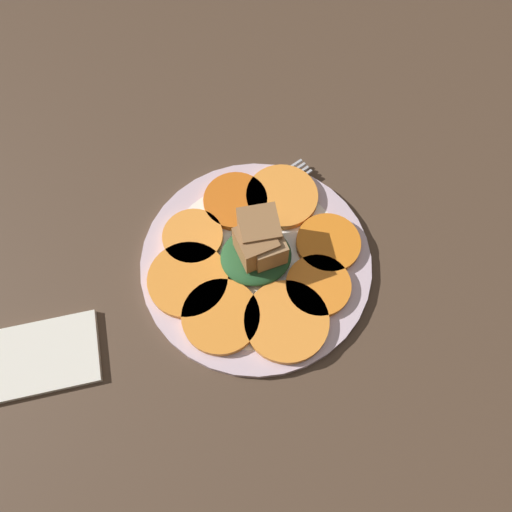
{
  "coord_description": "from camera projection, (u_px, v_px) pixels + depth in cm",
  "views": [
    {
      "loc": [
        5.2,
        23.34,
        56.78
      ],
      "look_at": [
        0.0,
        0.0,
        4.1
      ],
      "focal_mm": 35.0,
      "sensor_mm": 36.0,
      "label": 1
    }
  ],
  "objects": [
    {
      "name": "carrot_slice_5",
      "position": [
        221.0,
        317.0,
        0.55
      ],
      "size": [
        8.72,
        8.72,
        0.95
      ],
      "primitive_type": "cylinder",
      "color": "orange",
      "rests_on": "plate"
    },
    {
      "name": "carrot_slice_2",
      "position": [
        235.0,
        201.0,
        0.62
      ],
      "size": [
        7.9,
        7.9,
        0.95
      ],
      "primitive_type": "cylinder",
      "color": "orange",
      "rests_on": "plate"
    },
    {
      "name": "plate",
      "position": [
        256.0,
        261.0,
        0.59
      ],
      "size": [
        27.35,
        27.35,
        1.05
      ],
      "color": "silver",
      "rests_on": "table_slab"
    },
    {
      "name": "carrot_slice_3",
      "position": [
        193.0,
        237.0,
        0.59
      ],
      "size": [
        7.23,
        7.23,
        0.95
      ],
      "primitive_type": "cylinder",
      "color": "orange",
      "rests_on": "plate"
    },
    {
      "name": "table_slab",
      "position": [
        256.0,
        267.0,
        0.61
      ],
      "size": [
        120.0,
        120.0,
        2.0
      ],
      "primitive_type": "cube",
      "color": "#4C3828",
      "rests_on": "ground"
    },
    {
      "name": "carrot_slice_7",
      "position": [
        318.0,
        286.0,
        0.57
      ],
      "size": [
        7.47,
        7.47,
        0.95
      ],
      "primitive_type": "cylinder",
      "color": "orange",
      "rests_on": "plate"
    },
    {
      "name": "carrot_slice_4",
      "position": [
        188.0,
        280.0,
        0.57
      ],
      "size": [
        9.27,
        9.27,
        0.95
      ],
      "primitive_type": "cylinder",
      "color": "orange",
      "rests_on": "plate"
    },
    {
      "name": "fork",
      "position": [
        251.0,
        202.0,
        0.62
      ],
      "size": [
        17.7,
        9.39,
        0.4
      ],
      "rotation": [
        0.0,
        0.0,
        0.43
      ],
      "color": "#B2B2B7",
      "rests_on": "plate"
    },
    {
      "name": "carrot_slice_1",
      "position": [
        282.0,
        197.0,
        0.62
      ],
      "size": [
        8.91,
        8.91,
        0.95
      ],
      "primitive_type": "cylinder",
      "color": "orange",
      "rests_on": "plate"
    },
    {
      "name": "napkin",
      "position": [
        37.0,
        358.0,
        0.55
      ],
      "size": [
        13.48,
        8.09,
        0.8
      ],
      "color": "silver",
      "rests_on": "table_slab"
    },
    {
      "name": "center_pile",
      "position": [
        258.0,
        247.0,
        0.56
      ],
      "size": [
        8.32,
        7.52,
        6.32
      ],
      "color": "#235128",
      "rests_on": "plate"
    },
    {
      "name": "carrot_slice_0",
      "position": [
        327.0,
        240.0,
        0.59
      ],
      "size": [
        7.64,
        7.64,
        0.95
      ],
      "primitive_type": "cylinder",
      "color": "orange",
      "rests_on": "plate"
    },
    {
      "name": "carrot_slice_6",
      "position": [
        286.0,
        321.0,
        0.55
      ],
      "size": [
        9.45,
        9.45,
        0.95
      ],
      "primitive_type": "cylinder",
      "color": "orange",
      "rests_on": "plate"
    }
  ]
}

